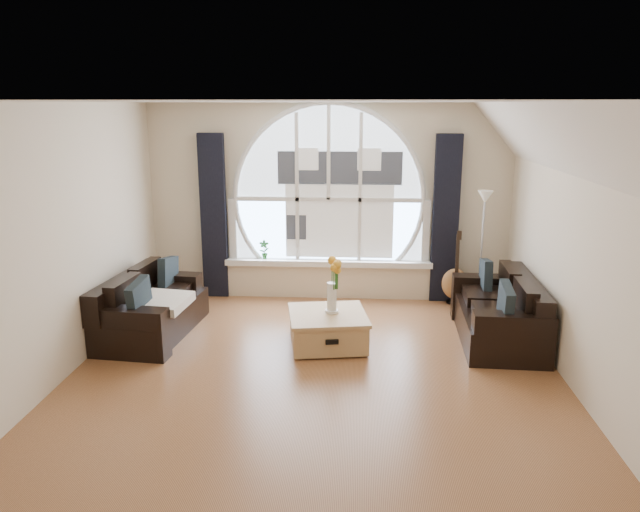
{
  "coord_description": "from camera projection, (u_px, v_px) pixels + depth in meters",
  "views": [
    {
      "loc": [
        0.42,
        -5.5,
        2.68
      ],
      "look_at": [
        0.0,
        0.9,
        1.05
      ],
      "focal_mm": 33.72,
      "sensor_mm": 36.0,
      "label": 1
    }
  ],
  "objects": [
    {
      "name": "arched_window",
      "position": [
        329.0,
        183.0,
        8.24
      ],
      "size": [
        2.6,
        0.06,
        2.15
      ],
      "primitive_type": "cube",
      "color": "silver",
      "rests_on": "wall_back"
    },
    {
      "name": "curtain_left",
      "position": [
        214.0,
        217.0,
        8.37
      ],
      "size": [
        0.35,
        0.12,
        2.3
      ],
      "primitive_type": "cube",
      "color": "black",
      "rests_on": "ground"
    },
    {
      "name": "curtain_right",
      "position": [
        445.0,
        220.0,
        8.17
      ],
      "size": [
        0.35,
        0.12,
        2.3
      ],
      "primitive_type": "cube",
      "color": "black",
      "rests_on": "ground"
    },
    {
      "name": "wall_front",
      "position": [
        273.0,
        377.0,
        3.02
      ],
      "size": [
        5.0,
        0.01,
        2.7
      ],
      "primitive_type": "cube",
      "color": "beige",
      "rests_on": "ground"
    },
    {
      "name": "window_frame",
      "position": [
        329.0,
        183.0,
        8.21
      ],
      "size": [
        2.76,
        0.08,
        2.15
      ],
      "primitive_type": "cube",
      "color": "white",
      "rests_on": "wall_back"
    },
    {
      "name": "floor_lamp",
      "position": [
        482.0,
        251.0,
        7.88
      ],
      "size": [
        0.24,
        0.24,
        1.6
      ],
      "primitive_type": "cube",
      "color": "#B2B2B2",
      "rests_on": "ground"
    },
    {
      "name": "coffee_chest",
      "position": [
        328.0,
        328.0,
        6.82
      ],
      "size": [
        0.99,
        0.99,
        0.42
      ],
      "primitive_type": "cube",
      "rotation": [
        0.0,
        0.0,
        0.16
      ],
      "color": "#A47E4F",
      "rests_on": "ground"
    },
    {
      "name": "wall_left",
      "position": [
        58.0,
        245.0,
        5.84
      ],
      "size": [
        0.01,
        5.5,
        2.7
      ],
      "primitive_type": "cube",
      "color": "beige",
      "rests_on": "ground"
    },
    {
      "name": "wall_back",
      "position": [
        329.0,
        202.0,
        8.34
      ],
      "size": [
        5.0,
        0.01,
        2.7
      ],
      "primitive_type": "cube",
      "color": "beige",
      "rests_on": "ground"
    },
    {
      "name": "guitar",
      "position": [
        456.0,
        267.0,
        8.12
      ],
      "size": [
        0.38,
        0.27,
        1.06
      ],
      "primitive_type": "cube",
      "rotation": [
        0.0,
        0.0,
        -0.1
      ],
      "color": "#986433",
      "rests_on": "ground"
    },
    {
      "name": "wall_right",
      "position": [
        585.0,
        253.0,
        5.52
      ],
      "size": [
        0.01,
        5.5,
        2.7
      ],
      "primitive_type": "cube",
      "color": "beige",
      "rests_on": "ground"
    },
    {
      "name": "sofa_left",
      "position": [
        152.0,
        302.0,
        7.11
      ],
      "size": [
        0.96,
        1.69,
        0.72
      ],
      "primitive_type": "cube",
      "rotation": [
        0.0,
        0.0,
        -0.1
      ],
      "color": "black",
      "rests_on": "ground"
    },
    {
      "name": "window_sill",
      "position": [
        328.0,
        263.0,
        8.45
      ],
      "size": [
        2.9,
        0.22,
        0.08
      ],
      "primitive_type": "cube",
      "color": "white",
      "rests_on": "wall_back"
    },
    {
      "name": "potted_plant",
      "position": [
        264.0,
        250.0,
        8.46
      ],
      "size": [
        0.16,
        0.12,
        0.27
      ],
      "primitive_type": "imported",
      "rotation": [
        0.0,
        0.0,
        0.22
      ],
      "color": "#1E6023",
      "rests_on": "window_sill"
    },
    {
      "name": "throw_blanket",
      "position": [
        163.0,
        302.0,
        6.79
      ],
      "size": [
        0.63,
        0.63,
        0.1
      ],
      "primitive_type": "cube",
      "rotation": [
        0.0,
        0.0,
        -0.17
      ],
      "color": "silver",
      "rests_on": "sofa_left"
    },
    {
      "name": "ceiling",
      "position": [
        313.0,
        102.0,
        5.35
      ],
      "size": [
        5.0,
        5.5,
        0.01
      ],
      "primitive_type": "cube",
      "color": "silver",
      "rests_on": "ground"
    },
    {
      "name": "neighbor_house",
      "position": [
        339.0,
        192.0,
        8.25
      ],
      "size": [
        1.7,
        0.02,
        1.5
      ],
      "primitive_type": "cube",
      "color": "silver",
      "rests_on": "wall_back"
    },
    {
      "name": "ground",
      "position": [
        314.0,
        380.0,
        6.01
      ],
      "size": [
        5.0,
        5.5,
        0.01
      ],
      "primitive_type": "cube",
      "color": "brown",
      "rests_on": "ground"
    },
    {
      "name": "attic_slope",
      "position": [
        562.0,
        142.0,
        5.29
      ],
      "size": [
        0.92,
        5.5,
        0.72
      ],
      "primitive_type": "cube",
      "color": "silver",
      "rests_on": "ground"
    },
    {
      "name": "vase_flowers",
      "position": [
        332.0,
        279.0,
        6.72
      ],
      "size": [
        0.24,
        0.24,
        0.7
      ],
      "primitive_type": "cube",
      "color": "white",
      "rests_on": "coffee_chest"
    },
    {
      "name": "sofa_right",
      "position": [
        498.0,
        307.0,
        6.93
      ],
      "size": [
        0.9,
        1.69,
        0.74
      ],
      "primitive_type": "cube",
      "rotation": [
        0.0,
        0.0,
        -0.04
      ],
      "color": "black",
      "rests_on": "ground"
    }
  ]
}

